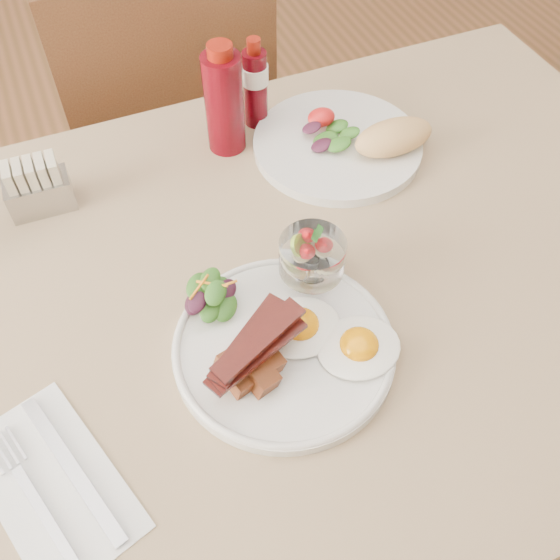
# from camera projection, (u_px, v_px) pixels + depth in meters

# --- Properties ---
(table) EXTENTS (1.33, 0.88, 0.75)m
(table) POSITION_uv_depth(u_px,v_px,m) (285.00, 317.00, 0.93)
(table) COLOR brown
(table) RESTS_ON ground
(chair_far) EXTENTS (0.42, 0.42, 0.93)m
(chair_far) POSITION_uv_depth(u_px,v_px,m) (170.00, 130.00, 1.42)
(chair_far) COLOR brown
(chair_far) RESTS_ON ground
(main_plate) EXTENTS (0.28, 0.28, 0.02)m
(main_plate) POSITION_uv_depth(u_px,v_px,m) (284.00, 348.00, 0.78)
(main_plate) COLOR silver
(main_plate) RESTS_ON table
(fried_eggs) EXTENTS (0.17, 0.16, 0.03)m
(fried_eggs) POSITION_uv_depth(u_px,v_px,m) (329.00, 336.00, 0.78)
(fried_eggs) COLOR white
(fried_eggs) RESTS_ON main_plate
(bacon_potato_pile) EXTENTS (0.14, 0.10, 0.06)m
(bacon_potato_pile) POSITION_uv_depth(u_px,v_px,m) (254.00, 357.00, 0.73)
(bacon_potato_pile) COLOR brown
(bacon_potato_pile) RESTS_ON main_plate
(side_salad) EXTENTS (0.08, 0.08, 0.04)m
(side_salad) POSITION_uv_depth(u_px,v_px,m) (212.00, 297.00, 0.80)
(side_salad) COLOR #265416
(side_salad) RESTS_ON main_plate
(fruit_cup) EXTENTS (0.09, 0.09, 0.09)m
(fruit_cup) POSITION_uv_depth(u_px,v_px,m) (312.00, 256.00, 0.80)
(fruit_cup) COLOR white
(fruit_cup) RESTS_ON main_plate
(second_plate) EXTENTS (0.28, 0.28, 0.07)m
(second_plate) POSITION_uv_depth(u_px,v_px,m) (351.00, 141.00, 1.01)
(second_plate) COLOR silver
(second_plate) RESTS_ON table
(ketchup_bottle) EXTENTS (0.08, 0.08, 0.18)m
(ketchup_bottle) POSITION_uv_depth(u_px,v_px,m) (224.00, 102.00, 0.97)
(ketchup_bottle) COLOR #51040C
(ketchup_bottle) RESTS_ON table
(hot_sauce_bottle) EXTENTS (0.05, 0.05, 0.16)m
(hot_sauce_bottle) POSITION_uv_depth(u_px,v_px,m) (255.00, 84.00, 1.01)
(hot_sauce_bottle) COLOR #51040C
(hot_sauce_bottle) RESTS_ON table
(sugar_caddy) EXTENTS (0.10, 0.05, 0.09)m
(sugar_caddy) POSITION_uv_depth(u_px,v_px,m) (38.00, 188.00, 0.92)
(sugar_caddy) COLOR #ABABAF
(sugar_caddy) RESTS_ON table
(napkin_cutlery) EXTENTS (0.19, 0.25, 0.01)m
(napkin_cutlery) POSITION_uv_depth(u_px,v_px,m) (54.00, 483.00, 0.68)
(napkin_cutlery) COLOR white
(napkin_cutlery) RESTS_ON table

